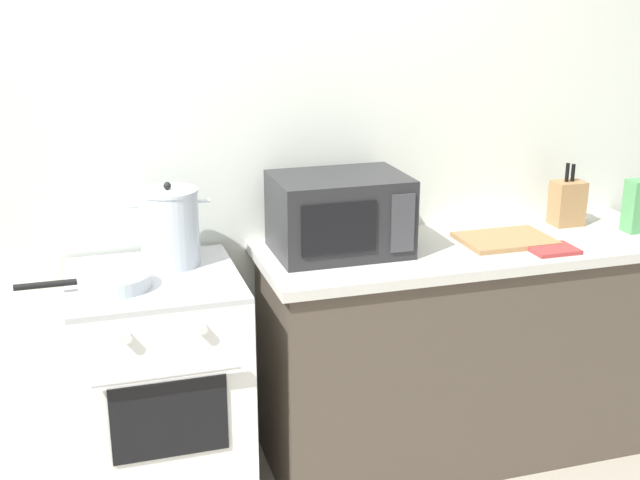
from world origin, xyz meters
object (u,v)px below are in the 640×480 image
(frying_pan, at_px, (113,281))
(pasta_box, at_px, (636,206))
(knife_block, at_px, (567,203))
(cutting_board, at_px, (505,240))
(oven_mitt, at_px, (553,249))
(stove, at_px, (161,394))
(microwave, at_px, (339,214))
(stock_pot, at_px, (170,227))

(frying_pan, distance_m, pasta_box, 2.11)
(knife_block, bearing_deg, cutting_board, -159.08)
(cutting_board, distance_m, oven_mitt, 0.20)
(frying_pan, bearing_deg, cutting_board, 2.48)
(stove, bearing_deg, oven_mitt, -6.02)
(knife_block, relative_size, oven_mitt, 1.50)
(stove, relative_size, oven_mitt, 5.11)
(knife_block, bearing_deg, pasta_box, -38.60)
(pasta_box, xyz_separation_m, oven_mitt, (-0.46, -0.13, -0.10))
(pasta_box, bearing_deg, knife_block, 141.40)
(frying_pan, height_order, microwave, microwave)
(knife_block, xyz_separation_m, oven_mitt, (-0.25, -0.30, -0.09))
(microwave, distance_m, oven_mitt, 0.84)
(frying_pan, relative_size, oven_mitt, 2.49)
(knife_block, xyz_separation_m, pasta_box, (0.21, -0.17, 0.01))
(oven_mitt, bearing_deg, frying_pan, 176.74)
(stock_pot, bearing_deg, stove, -123.84)
(stock_pot, xyz_separation_m, frying_pan, (-0.22, -0.19, -0.12))
(frying_pan, height_order, cutting_board, frying_pan)
(frying_pan, bearing_deg, knife_block, 6.21)
(cutting_board, xyz_separation_m, pasta_box, (0.58, -0.03, 0.10))
(cutting_board, bearing_deg, knife_block, 20.92)
(microwave, height_order, knife_block, microwave)
(stove, xyz_separation_m, microwave, (0.72, 0.08, 0.61))
(cutting_board, relative_size, knife_block, 1.34)
(stove, relative_size, stock_pot, 2.96)
(cutting_board, height_order, pasta_box, pasta_box)
(knife_block, bearing_deg, microwave, -176.59)
(stove, xyz_separation_m, oven_mitt, (1.51, -0.16, 0.47))
(stock_pot, xyz_separation_m, cutting_board, (1.31, -0.12, -0.13))
(knife_block, relative_size, pasta_box, 1.22)
(stove, distance_m, frying_pan, 0.51)
(oven_mitt, bearing_deg, stock_pot, 168.88)
(pasta_box, distance_m, oven_mitt, 0.49)
(pasta_box, height_order, oven_mitt, pasta_box)
(stock_pot, relative_size, pasta_box, 1.41)
(frying_pan, relative_size, cutting_board, 1.25)
(frying_pan, bearing_deg, stock_pot, 40.11)
(stove, xyz_separation_m, stock_pot, (0.08, 0.12, 0.60))
(frying_pan, distance_m, microwave, 0.88)
(microwave, bearing_deg, stove, -173.70)
(stock_pot, relative_size, cutting_board, 0.86)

